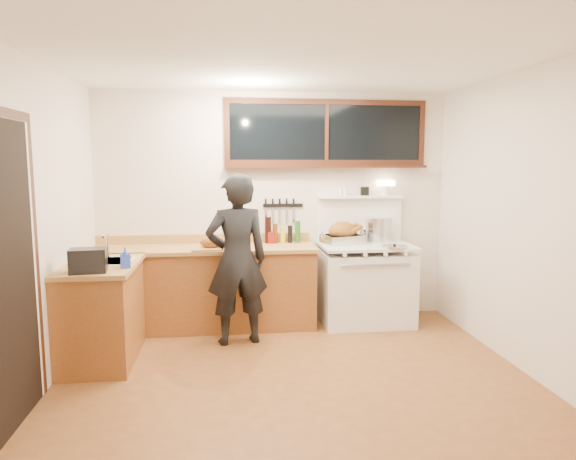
{
  "coord_description": "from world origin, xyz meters",
  "views": [
    {
      "loc": [
        -0.56,
        -4.12,
        1.81
      ],
      "look_at": [
        0.05,
        0.85,
        1.15
      ],
      "focal_mm": 32.0,
      "sensor_mm": 36.0,
      "label": 1
    }
  ],
  "objects": [
    {
      "name": "stockpot",
      "position": [
        1.2,
        1.62,
        1.04
      ],
      "size": [
        0.4,
        0.4,
        0.28
      ],
      "color": "silver",
      "rests_on": "vintage_stove"
    },
    {
      "name": "counter_left",
      "position": [
        -1.7,
        0.62,
        0.45
      ],
      "size": [
        0.64,
        1.09,
        0.9
      ],
      "color": "brown",
      "rests_on": "ground"
    },
    {
      "name": "toaster",
      "position": [
        -1.7,
        0.25,
        1.0
      ],
      "size": [
        0.31,
        0.24,
        0.2
      ],
      "color": "black",
      "rests_on": "counter_left"
    },
    {
      "name": "ground_plane",
      "position": [
        0.0,
        0.0,
        -0.01
      ],
      "size": [
        4.0,
        3.5,
        0.02
      ],
      "primitive_type": "cube",
      "color": "brown"
    },
    {
      "name": "soap_bottle",
      "position": [
        -1.43,
        0.4,
        0.99
      ],
      "size": [
        0.1,
        0.1,
        0.18
      ],
      "color": "blue",
      "rests_on": "counter_left"
    },
    {
      "name": "roast_turkey",
      "position": [
        0.76,
        1.5,
        1.0
      ],
      "size": [
        0.5,
        0.42,
        0.25
      ],
      "color": "silver",
      "rests_on": "vintage_stove"
    },
    {
      "name": "sink_unit",
      "position": [
        -1.68,
        0.7,
        0.85
      ],
      "size": [
        0.5,
        0.45,
        0.37
      ],
      "color": "white",
      "rests_on": "counter_left"
    },
    {
      "name": "left_doorway",
      "position": [
        -1.99,
        -0.55,
        1.09
      ],
      "size": [
        0.02,
        1.04,
        2.17
      ],
      "color": "black",
      "rests_on": "ground"
    },
    {
      "name": "counter_back",
      "position": [
        -0.8,
        1.45,
        0.45
      ],
      "size": [
        2.44,
        0.64,
        1.0
      ],
      "color": "brown",
      "rests_on": "ground"
    },
    {
      "name": "knife_strip",
      "position": [
        0.08,
        1.73,
        1.31
      ],
      "size": [
        0.46,
        0.03,
        0.28
      ],
      "color": "black",
      "rests_on": "room_shell"
    },
    {
      "name": "vintage_stove",
      "position": [
        1.0,
        1.41,
        0.47
      ],
      "size": [
        1.02,
        0.74,
        1.61
      ],
      "color": "white",
      "rests_on": "ground"
    },
    {
      "name": "bottle_cluster",
      "position": [
        0.06,
        1.63,
        1.02
      ],
      "size": [
        0.41,
        0.07,
        0.3
      ],
      "color": "black",
      "rests_on": "counter_back"
    },
    {
      "name": "pitcher",
      "position": [
        -0.35,
        1.68,
        1.0
      ],
      "size": [
        0.12,
        0.12,
        0.19
      ],
      "color": "white",
      "rests_on": "counter_back"
    },
    {
      "name": "cutting_board",
      "position": [
        -0.71,
        1.29,
        0.95
      ],
      "size": [
        0.44,
        0.35,
        0.14
      ],
      "color": "#AC7E44",
      "rests_on": "counter_back"
    },
    {
      "name": "coffee_tin",
      "position": [
        -0.05,
        1.62,
        0.97
      ],
      "size": [
        0.11,
        0.1,
        0.13
      ],
      "color": "maroon",
      "rests_on": "counter_back"
    },
    {
      "name": "man",
      "position": [
        -0.45,
        0.92,
        0.85
      ],
      "size": [
        0.69,
        0.52,
        1.7
      ],
      "color": "black",
      "rests_on": "ground"
    },
    {
      "name": "back_window",
      "position": [
        0.6,
        1.72,
        2.06
      ],
      "size": [
        2.32,
        0.13,
        0.77
      ],
      "color": "black",
      "rests_on": "room_shell"
    },
    {
      "name": "pot_lid",
      "position": [
        1.24,
        1.15,
        0.91
      ],
      "size": [
        0.36,
        0.36,
        0.04
      ],
      "color": "silver",
      "rests_on": "vintage_stove"
    },
    {
      "name": "saucepan",
      "position": [
        1.1,
        1.7,
        0.97
      ],
      "size": [
        0.19,
        0.31,
        0.13
      ],
      "color": "silver",
      "rests_on": "vintage_stove"
    },
    {
      "name": "room_shell",
      "position": [
        0.0,
        0.0,
        1.65
      ],
      "size": [
        4.1,
        3.6,
        2.65
      ],
      "color": "beige",
      "rests_on": "ground"
    }
  ]
}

